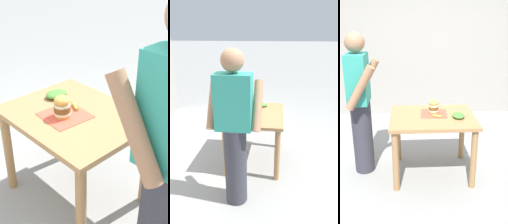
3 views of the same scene
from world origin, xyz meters
The scene contains 7 objects.
ground_plane centered at (0.00, 0.00, 0.00)m, with size 80.00×80.00×0.00m, color gray.
patio_table centered at (0.00, 0.00, 0.62)m, with size 0.78×0.97×0.76m.
serving_paper centered at (0.07, -0.02, 0.76)m, with size 0.31×0.31×0.00m, color #D64C38.
sandwich centered at (0.09, -0.02, 0.84)m, with size 0.12×0.12×0.19m.
pickle_spear centered at (-0.05, -0.05, 0.77)m, with size 0.02×0.02×0.10m, color #8EA83D.
side_salad centered at (-0.07, -0.29, 0.78)m, with size 0.18×0.14×0.05m, color #477F33.
diner_across_table centered at (0.11, 0.84, 0.88)m, with size 0.55×0.35×1.69m.
Camera 2 is at (-0.32, 2.83, 1.83)m, focal length 35.00 mm.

